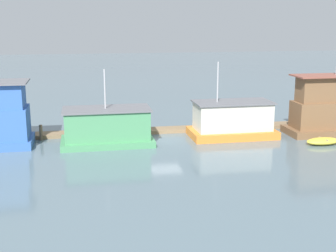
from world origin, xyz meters
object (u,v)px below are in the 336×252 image
Objects in this scene: dinghy_yellow at (323,141)px; mooring_post_centre at (41,133)px; houseboat_green at (107,127)px; houseboat_orange at (232,120)px; houseboat_brown at (328,109)px; mooring_post_near_left at (214,124)px.

dinghy_yellow is 22.58m from mooring_post_centre.
houseboat_orange reaches higher than houseboat_green.
houseboat_brown is 4.76× the size of mooring_post_near_left.
houseboat_orange is 2.13m from mooring_post_near_left.
mooring_post_centre is (-14.54, 0.00, -0.11)m from mooring_post_near_left.
houseboat_brown reaches higher than mooring_post_near_left.
mooring_post_near_left is 1.17× the size of mooring_post_centre.
mooring_post_centre is (-15.66, 1.69, -0.75)m from houseboat_orange.
dinghy_yellow is 1.91× the size of mooring_post_near_left.
houseboat_orange is 2.46× the size of dinghy_yellow.
houseboat_brown is (18.70, 0.03, 0.80)m from houseboat_green.
houseboat_brown reaches higher than dinghy_yellow.
houseboat_brown reaches higher than houseboat_orange.
dinghy_yellow is at bearing -30.90° from houseboat_orange.
mooring_post_centre is at bearing 174.71° from houseboat_brown.
mooring_post_near_left is at bearing 13.59° from houseboat_green.
mooring_post_near_left reaches higher than dinghy_yellow.
houseboat_brown is 5.59× the size of mooring_post_centre.
houseboat_orange reaches higher than mooring_post_centre.
houseboat_green reaches higher than mooring_post_near_left.
mooring_post_near_left reaches higher than mooring_post_centre.
houseboat_brown is at bearing 0.10° from houseboat_green.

